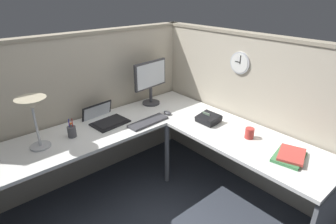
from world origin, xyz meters
TOP-DOWN VIEW (x-y plane):
  - ground_plane at (0.00, 0.00)m, footprint 6.80×6.80m
  - cubicle_wall_back at (-0.36, 0.87)m, footprint 2.57×0.12m
  - cubicle_wall_right at (0.87, -0.27)m, footprint 0.12×2.37m
  - desk at (-0.15, -0.05)m, footprint 2.35×2.15m
  - monitor at (0.33, 0.64)m, footprint 0.46×0.20m
  - laptop at (-0.31, 0.59)m, footprint 0.38×0.41m
  - keyboard at (0.00, 0.26)m, footprint 0.44×0.17m
  - computer_mouse at (0.28, 0.29)m, footprint 0.06×0.10m
  - desk_lamp_dome at (-0.97, 0.49)m, footprint 0.24×0.24m
  - pen_cup at (-0.69, 0.49)m, footprint 0.08×0.08m
  - office_phone at (0.46, -0.13)m, footprint 0.19×0.21m
  - book_stack at (0.47, -0.98)m, footprint 0.33×0.27m
  - coffee_mug at (0.50, -0.58)m, footprint 0.08×0.08m
  - wall_clock at (0.82, -0.18)m, footprint 0.04×0.22m

SIDE VIEW (x-z plane):
  - ground_plane at x=0.00m, z-range 0.00..0.00m
  - desk at x=-0.15m, z-range 0.27..1.00m
  - keyboard at x=0.00m, z-range 0.73..0.75m
  - computer_mouse at x=0.28m, z-range 0.73..0.76m
  - book_stack at x=0.47m, z-range 0.73..0.77m
  - laptop at x=-0.31m, z-range 0.65..0.86m
  - office_phone at x=0.46m, z-range 0.71..0.82m
  - coffee_mug at x=0.50m, z-range 0.73..0.83m
  - pen_cup at x=-0.69m, z-range 0.69..0.87m
  - cubicle_wall_back at x=-0.36m, z-range 0.00..1.58m
  - cubicle_wall_right at x=0.87m, z-range 0.00..1.58m
  - monitor at x=0.33m, z-range 0.77..1.27m
  - desk_lamp_dome at x=-0.97m, z-range 0.87..1.32m
  - wall_clock at x=0.82m, z-range 1.18..1.40m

